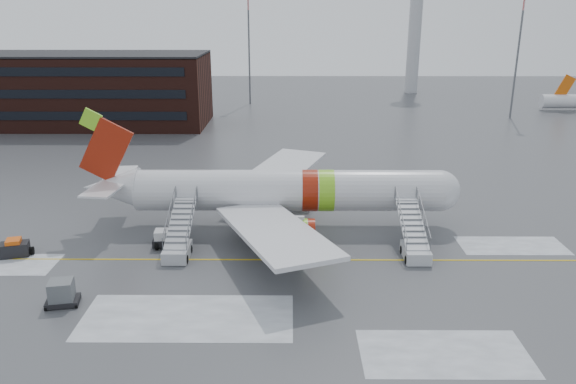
{
  "coord_description": "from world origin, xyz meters",
  "views": [
    {
      "loc": [
        0.88,
        -42.76,
        19.53
      ],
      "look_at": [
        0.59,
        4.61,
        4.0
      ],
      "focal_mm": 35.0,
      "sensor_mm": 36.0,
      "label": 1
    }
  ],
  "objects_px": {
    "baggage_tractor": "(15,249)",
    "airliner": "(278,191)",
    "airstair_aft": "(179,242)",
    "uld_container": "(62,294)",
    "airstair_fwd": "(414,243)",
    "pushback_tug": "(167,239)"
  },
  "relations": [
    {
      "from": "airstair_fwd",
      "to": "baggage_tractor",
      "type": "xyz_separation_m",
      "value": [
        -33.05,
        -0.44,
        -0.43
      ]
    },
    {
      "from": "pushback_tug",
      "to": "baggage_tractor",
      "type": "xyz_separation_m",
      "value": [
        -12.14,
        -2.06,
        -0.02
      ]
    },
    {
      "from": "airstair_fwd",
      "to": "uld_container",
      "type": "bearing_deg",
      "value": -162.11
    },
    {
      "from": "airstair_aft",
      "to": "baggage_tractor",
      "type": "height_order",
      "value": "airstair_aft"
    },
    {
      "from": "airliner",
      "to": "baggage_tractor",
      "type": "bearing_deg",
      "value": -162.13
    },
    {
      "from": "airstair_fwd",
      "to": "pushback_tug",
      "type": "height_order",
      "value": "airstair_fwd"
    },
    {
      "from": "baggage_tractor",
      "to": "airliner",
      "type": "bearing_deg",
      "value": 17.87
    },
    {
      "from": "pushback_tug",
      "to": "uld_container",
      "type": "xyz_separation_m",
      "value": [
        -5.1,
        -10.02,
        0.17
      ]
    },
    {
      "from": "airliner",
      "to": "uld_container",
      "type": "xyz_separation_m",
      "value": [
        -14.58,
        -14.93,
        -2.58
      ]
    },
    {
      "from": "airstair_fwd",
      "to": "pushback_tug",
      "type": "distance_m",
      "value": 20.98
    },
    {
      "from": "pushback_tug",
      "to": "baggage_tractor",
      "type": "relative_size",
      "value": 0.9
    },
    {
      "from": "pushback_tug",
      "to": "uld_container",
      "type": "distance_m",
      "value": 11.24
    },
    {
      "from": "pushback_tug",
      "to": "airstair_fwd",
      "type": "bearing_deg",
      "value": -4.44
    },
    {
      "from": "uld_container",
      "to": "baggage_tractor",
      "type": "bearing_deg",
      "value": 131.53
    },
    {
      "from": "pushback_tug",
      "to": "airliner",
      "type": "bearing_deg",
      "value": 27.4
    },
    {
      "from": "baggage_tractor",
      "to": "airstair_aft",
      "type": "bearing_deg",
      "value": 1.84
    },
    {
      "from": "airstair_fwd",
      "to": "baggage_tractor",
      "type": "relative_size",
      "value": 2.55
    },
    {
      "from": "airstair_aft",
      "to": "pushback_tug",
      "type": "bearing_deg",
      "value": 130.23
    },
    {
      "from": "airstair_fwd",
      "to": "pushback_tug",
      "type": "relative_size",
      "value": 2.84
    },
    {
      "from": "airliner",
      "to": "uld_container",
      "type": "relative_size",
      "value": 14.35
    },
    {
      "from": "pushback_tug",
      "to": "uld_container",
      "type": "relative_size",
      "value": 1.11
    },
    {
      "from": "airliner",
      "to": "airstair_aft",
      "type": "xyz_separation_m",
      "value": [
        -8.11,
        -6.54,
        -2.35
      ]
    }
  ]
}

